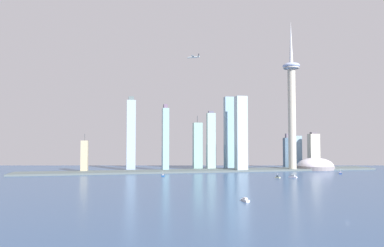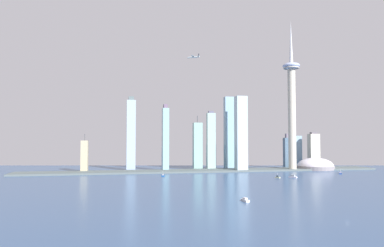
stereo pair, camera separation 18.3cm
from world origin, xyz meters
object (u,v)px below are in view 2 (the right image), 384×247
observation_tower (292,99)px  stadium_dome (315,166)px  boat_2 (163,176)px  skyscraper_6 (131,135)px  skyscraper_7 (85,156)px  boat_1 (245,200)px  boat_3 (278,177)px  skyscraper_0 (241,134)px  skyscraper_3 (211,141)px  skyscraper_5 (297,151)px  skyscraper_8 (211,156)px  boat_0 (293,177)px  skyscraper_2 (314,150)px  airplane (194,57)px  skyscraper_1 (229,133)px  skyscraper_9 (165,139)px  skyscraper_10 (198,146)px  skyscraper_4 (289,152)px  boat_4 (340,173)px

observation_tower → stadium_dome: observation_tower is taller
boat_2 → stadium_dome: bearing=32.0°
skyscraper_6 → skyscraper_7: (-101.69, -29.20, -48.81)m
boat_1 → boat_3: bearing=140.8°
skyscraper_0 → skyscraper_6: (-243.96, 78.39, -1.49)m
skyscraper_3 → skyscraper_6: size_ratio=0.81×
skyscraper_5 → boat_2: skyscraper_5 is taller
skyscraper_8 → boat_0: (88.06, -266.72, -27.77)m
skyscraper_0 → boat_3: (17.25, -151.72, -83.39)m
skyscraper_2 → boat_3: 305.89m
boat_3 → airplane: (-137.97, 102.09, 242.15)m
observation_tower → skyscraper_6: observation_tower is taller
skyscraper_1 → stadium_dome: bearing=-15.4°
skyscraper_2 → skyscraper_3: skyscraper_3 is taller
skyscraper_1 → boat_2: size_ratio=17.17×
skyscraper_1 → boat_2: 249.94m
skyscraper_5 → skyscraper_1: bearing=-167.2°
observation_tower → skyscraper_9: observation_tower is taller
skyscraper_1 → skyscraper_10: size_ratio=1.37×
stadium_dome → skyscraper_6: (-435.01, 67.42, 75.41)m
skyscraper_6 → stadium_dome: bearing=-8.8°
skyscraper_2 → boat_2: size_ratio=8.84×
skyscraper_2 → boat_3: bearing=-132.7°
skyscraper_5 → skyscraper_6: bearing=-175.6°
skyscraper_7 → boat_2: skyscraper_7 is taller
skyscraper_5 → skyscraper_6: (-442.32, -34.25, 42.53)m
skyscraper_9 → boat_3: bearing=-47.5°
skyscraper_6 → skyscraper_10: size_ratio=1.34×
skyscraper_4 → skyscraper_7: size_ratio=1.03×
skyscraper_1 → skyscraper_2: (230.71, 4.90, -44.21)m
skyscraper_5 → skyscraper_3: bearing=-166.7°
skyscraper_8 → skyscraper_10: bearing=-131.7°
stadium_dome → skyscraper_7: size_ratio=1.04×
skyscraper_6 → boat_2: (55.82, -162.56, -81.67)m
skyscraper_5 → boat_3: bearing=-124.4°
boat_1 → boat_4: boat_4 is taller
skyscraper_10 → boat_2: bearing=-124.6°
stadium_dome → skyscraper_1: size_ratio=0.50×
skyscraper_1 → skyscraper_2: bearing=1.2°
boat_0 → skyscraper_10: bearing=-179.4°
skyscraper_6 → skyscraper_8: (204.05, 37.03, -54.05)m
skyscraper_1 → airplane: (-112.83, -115.53, 155.58)m
skyscraper_0 → skyscraper_8: bearing=109.1°
skyscraper_0 → boat_1: bearing=-108.9°
skyscraper_2 → skyscraper_6: size_ratio=0.53×
boat_2 → skyscraper_7: bearing=157.7°
boat_4 → skyscraper_0: bearing=91.6°
stadium_dome → skyscraper_5: size_ratio=1.07×
boat_1 → skyscraper_8: bearing=163.1°
skyscraper_5 → skyscraper_6: size_ratio=0.48×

